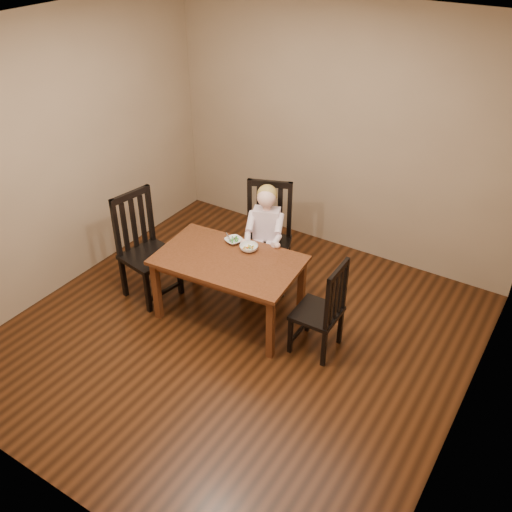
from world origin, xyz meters
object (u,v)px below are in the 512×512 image
Objects in this scene: bowl_peas at (234,241)px; bowl_veg at (249,248)px; chair_child at (267,238)px; chair_left at (145,249)px; toddler at (266,227)px; dining_table at (229,266)px; chair_right at (322,310)px.

bowl_peas is 0.20m from bowl_veg.
chair_left is (-0.91, -0.82, 0.00)m from chair_child.
toddler is at bearing 99.23° from bowl_veg.
chair_child reaches higher than dining_table.
chair_left is 0.90m from bowl_peas.
bowl_veg reaches higher than dining_table.
chair_child is at bearing 75.79° from bowl_peas.
bowl_veg is (0.07, -0.42, 0.01)m from toddler.
chair_left is (-0.92, -0.13, -0.06)m from dining_table.
chair_child is 6.36× the size of bowl_veg.
chair_right is 5.37× the size of bowl_veg.
chair_left is 6.96× the size of bowl_peas.
bowl_peas reaches higher than dining_table.
chair_left is at bearing 93.71° from chair_right.
bowl_veg is (1.00, 0.35, 0.16)m from chair_left.
chair_child reaches higher than toddler.
toddler is 0.40m from bowl_peas.
chair_child is 1.84× the size of toddler.
chair_left reaches higher than toddler.
chair_child is (-0.01, 0.70, -0.06)m from dining_table.
chair_child is 6.95× the size of bowl_peas.
chair_left reaches higher than chair_right.
chair_left reaches higher than dining_table.
chair_child is at bearing 54.43° from chair_right.
dining_table is 2.33× the size of toddler.
chair_left is 1.07m from bowl_veg.
chair_right is 1.56× the size of toddler.
chair_child is 1.23m from chair_left.
bowl_peas is at bearing 54.06° from chair_child.
chair_right reaches higher than bowl_veg.
chair_child is 0.47m from bowl_peas.
toddler is at bearing 71.15° from bowl_peas.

